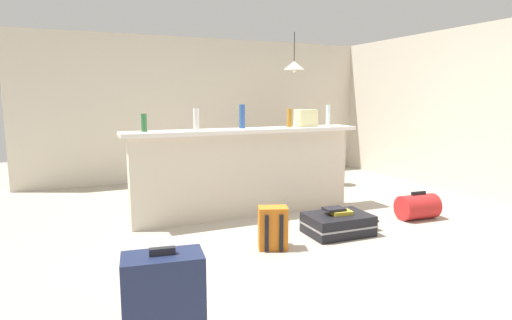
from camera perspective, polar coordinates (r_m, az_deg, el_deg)
name	(u,v)px	position (r m, az deg, el deg)	size (l,w,h in m)	color
ground_plane	(289,221)	(5.21, 4.54, -8.23)	(13.00, 13.00, 0.05)	#ADA393
wall_back	(211,109)	(7.81, -6.04, 6.87)	(6.60, 0.10, 2.50)	beige
wall_right	(458,111)	(7.17, 25.61, 5.93)	(0.10, 6.00, 2.50)	beige
partition_half_wall	(246,175)	(5.22, -1.36, -2.01)	(2.80, 0.20, 1.04)	beige
bar_countertop	(246,131)	(5.15, -1.39, 3.97)	(2.96, 0.40, 0.05)	white
bottle_green	(144,123)	(4.87, -14.88, 4.90)	(0.06, 0.06, 0.20)	#2D6B38
bottle_white	(196,120)	(4.87, -8.08, 5.41)	(0.06, 0.06, 0.25)	silver
bottle_blue	(242,116)	(5.20, -1.88, 5.91)	(0.07, 0.07, 0.29)	#284C89
bottle_amber	(290,118)	(5.40, 4.55, 5.68)	(0.07, 0.07, 0.23)	#9E661E
bottle_clear	(328,115)	(5.74, 9.70, 5.98)	(0.06, 0.06, 0.28)	silver
grocery_bag	(306,118)	(5.55, 6.73, 5.65)	(0.26, 0.18, 0.22)	beige
dining_table	(291,147)	(7.09, 4.79, 1.82)	(1.10, 0.80, 0.74)	#332319
dining_chair_near_partition	(303,158)	(6.65, 6.31, 0.20)	(0.47, 0.47, 0.93)	#4C331E
dining_chair_far_side	(278,150)	(7.59, 3.05, 1.29)	(0.44, 0.44, 0.93)	#4C331E
pendant_lamp	(294,66)	(7.03, 5.17, 12.59)	(0.34, 0.34, 0.64)	black
suitcase_flat_black	(338,224)	(4.71, 11.02, -8.47)	(0.83, 0.51, 0.22)	black
suitcase_upright_navy	(164,306)	(2.53, -12.29, -18.75)	(0.47, 0.30, 0.67)	#1E284C
backpack_orange	(273,228)	(4.18, 2.27, -9.21)	(0.32, 0.30, 0.42)	orange
duffel_bag_red	(418,207)	(5.53, 20.98, -5.90)	(0.50, 0.33, 0.34)	red
book_stack	(338,211)	(4.68, 11.00, -6.76)	(0.30, 0.21, 0.07)	gold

